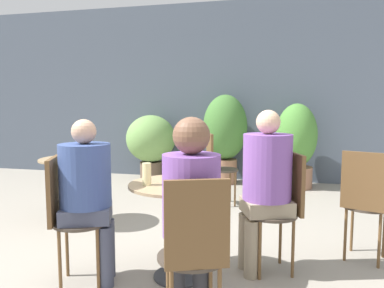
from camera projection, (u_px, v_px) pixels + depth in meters
The scene contains 18 objects.
ground_plane at pixel (143, 287), 2.65m from camera, with size 20.00×20.00×0.00m, color gray.
storefront_wall at pixel (226, 92), 6.37m from camera, with size 10.00×0.06×3.00m.
cafe_table_near at pixel (179, 206), 2.76m from camera, with size 0.74×0.74×0.71m.
cafe_table_far at pixel (72, 175), 4.03m from camera, with size 0.68×0.68×0.71m.
bistro_chair_0 at pixel (67, 209), 2.65m from camera, with size 0.43×0.42×0.92m.
bistro_chair_1 at pixel (195, 245), 1.97m from camera, with size 0.42×0.43×0.92m.
bistro_chair_2 at pixel (283, 201), 2.86m from camera, with size 0.43×0.42×0.92m.
bistro_chair_3 at pixel (216, 162), 4.78m from camera, with size 0.43×0.42×0.92m.
bistro_chair_4 at pixel (365, 197), 3.00m from camera, with size 0.42×0.43×0.92m.
seated_person_0 at pixel (88, 187), 2.65m from camera, with size 0.43×0.41×1.19m.
seated_person_1 at pixel (191, 204), 2.09m from camera, with size 0.37×0.39×1.22m.
seated_person_2 at pixel (265, 178), 2.82m from camera, with size 0.44×0.42×1.25m.
beer_glass_0 at pixel (147, 174), 2.68m from camera, with size 0.06×0.06×0.16m.
beer_glass_1 at pixel (205, 178), 2.58m from camera, with size 0.06×0.06×0.15m.
beer_glass_2 at pixel (192, 168), 2.94m from camera, with size 0.06×0.06×0.16m.
potted_plant_0 at pixel (151, 141), 6.32m from camera, with size 0.83×0.83×1.11m.
potted_plant_1 at pixel (225, 132), 6.07m from camera, with size 0.72×0.72×1.44m.
potted_plant_2 at pixel (296, 143), 5.75m from camera, with size 0.62×0.62×1.30m.
Camera 1 is at (0.93, -2.38, 1.29)m, focal length 35.00 mm.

